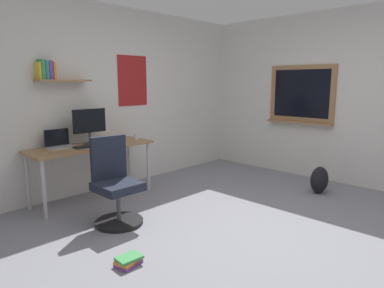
# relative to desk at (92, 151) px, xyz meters

# --- Properties ---
(ground_plane) EXTENTS (5.20, 5.20, 0.00)m
(ground_plane) POSITION_rel_desk_xyz_m (0.63, -2.08, -0.65)
(ground_plane) COLOR gray
(ground_plane) RESTS_ON ground
(wall_back) EXTENTS (5.00, 0.30, 2.60)m
(wall_back) POSITION_rel_desk_xyz_m (0.62, 0.37, 0.65)
(wall_back) COLOR silver
(wall_back) RESTS_ON ground
(wall_right) EXTENTS (0.22, 5.00, 2.60)m
(wall_right) POSITION_rel_desk_xyz_m (3.07, -2.05, 0.65)
(wall_right) COLOR silver
(wall_right) RESTS_ON ground
(desk) EXTENTS (1.60, 0.58, 0.72)m
(desk) POSITION_rel_desk_xyz_m (0.00, 0.00, 0.00)
(desk) COLOR #997047
(desk) RESTS_ON ground
(office_chair) EXTENTS (0.52, 0.52, 0.95)m
(office_chair) POSITION_rel_desk_xyz_m (-0.23, -0.87, -0.25)
(office_chair) COLOR black
(office_chair) RESTS_ON ground
(laptop) EXTENTS (0.31, 0.21, 0.23)m
(laptop) POSITION_rel_desk_xyz_m (-0.36, 0.14, 0.13)
(laptop) COLOR #ADAFB5
(laptop) RESTS_ON desk
(monitor_primary) EXTENTS (0.46, 0.17, 0.46)m
(monitor_primary) POSITION_rel_desk_xyz_m (0.04, 0.09, 0.34)
(monitor_primary) COLOR #38383D
(monitor_primary) RESTS_ON desk
(keyboard) EXTENTS (0.37, 0.13, 0.02)m
(keyboard) POSITION_rel_desk_xyz_m (-0.08, -0.07, 0.08)
(keyboard) COLOR black
(keyboard) RESTS_ON desk
(computer_mouse) EXTENTS (0.10, 0.06, 0.03)m
(computer_mouse) POSITION_rel_desk_xyz_m (0.20, -0.07, 0.09)
(computer_mouse) COLOR #262628
(computer_mouse) RESTS_ON desk
(coffee_mug) EXTENTS (0.08, 0.08, 0.09)m
(coffee_mug) POSITION_rel_desk_xyz_m (0.70, -0.02, 0.12)
(coffee_mug) COLOR silver
(coffee_mug) RESTS_ON desk
(backpack) EXTENTS (0.32, 0.22, 0.37)m
(backpack) POSITION_rel_desk_xyz_m (2.32, -2.04, -0.47)
(backpack) COLOR black
(backpack) RESTS_ON ground
(book_stack_on_floor) EXTENTS (0.24, 0.20, 0.08)m
(book_stack_on_floor) POSITION_rel_desk_xyz_m (-0.67, -1.71, -0.62)
(book_stack_on_floor) COLOR #7A3D99
(book_stack_on_floor) RESTS_ON ground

